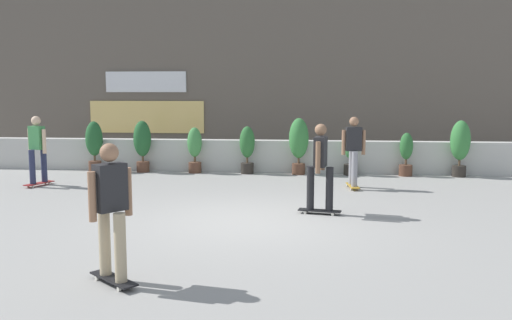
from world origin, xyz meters
TOP-DOWN VIEW (x-y plane):
  - ground_plane at (0.00, 0.00)m, footprint 48.00×48.00m
  - planter_wall at (0.00, 6.00)m, footprint 18.00×0.40m
  - building_backdrop at (-0.01, 10.00)m, footprint 20.00×2.08m
  - potted_plant_0 at (-5.05, 5.55)m, footprint 0.48×0.48m
  - potted_plant_1 at (-3.64, 5.55)m, footprint 0.49×0.49m
  - potted_plant_2 at (-2.13, 5.55)m, footprint 0.41×0.41m
  - potted_plant_3 at (-0.65, 5.55)m, footprint 0.43×0.43m
  - potted_plant_4 at (0.78, 5.55)m, footprint 0.54×0.54m
  - potted_plant_5 at (2.20, 5.55)m, footprint 0.37×0.37m
  - potted_plant_6 at (3.68, 5.55)m, footprint 0.36×0.36m
  - potted_plant_7 at (5.09, 5.55)m, footprint 0.52×0.52m
  - skater_far_left at (-5.46, 3.06)m, footprint 0.53×0.82m
  - skater_mid_plaza at (2.11, 3.47)m, footprint 0.56×0.82m
  - skater_far_right at (1.28, 0.65)m, footprint 0.82×0.55m
  - skater_foreground at (-1.24, -3.37)m, footprint 0.74×0.67m

SIDE VIEW (x-z plane):
  - ground_plane at x=0.00m, z-range 0.00..0.00m
  - planter_wall at x=0.00m, z-range 0.00..0.90m
  - potted_plant_6 at x=3.68m, z-range 0.03..1.20m
  - potted_plant_5 at x=2.20m, z-range 0.04..1.25m
  - potted_plant_2 at x=-2.13m, z-range 0.07..1.35m
  - potted_plant_3 at x=-0.65m, z-range 0.08..1.40m
  - potted_plant_0 at x=-5.05m, z-range 0.11..1.54m
  - potted_plant_1 at x=-3.64m, z-range 0.11..1.57m
  - potted_plant_7 at x=5.09m, z-range 0.13..1.64m
  - potted_plant_4 at x=0.78m, z-range 0.13..1.69m
  - skater_far_left at x=-5.46m, z-range 0.09..1.79m
  - skater_mid_plaza at x=2.11m, z-range 0.09..1.79m
  - skater_far_right at x=1.28m, z-range 0.09..1.79m
  - skater_foreground at x=-1.24m, z-range 0.09..1.79m
  - building_backdrop at x=-0.01m, z-range 0.00..6.50m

